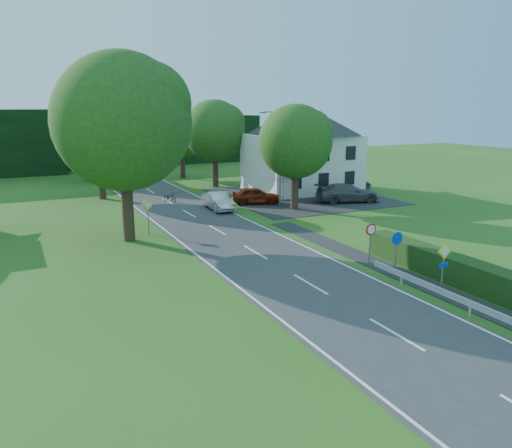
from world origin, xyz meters
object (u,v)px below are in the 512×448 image
streetlight (279,154)px  parked_car_red (255,195)px  motorcycle (170,197)px  parked_car_grey (347,193)px  parked_car_silver_b (348,184)px  parasol (283,189)px  moving_car (218,201)px

streetlight → parked_car_red: streetlight is taller
parked_car_red → motorcycle: bearing=78.6°
parked_car_grey → parked_car_silver_b: (3.69, 4.96, -0.10)m
motorcycle → parked_car_red: 7.69m
parked_car_red → parasol: size_ratio=1.75×
parked_car_red → parasol: parasol is taller
parked_car_red → parked_car_silver_b: parked_car_red is taller
parasol → parked_car_silver_b: bearing=13.6°
parked_car_red → parked_car_silver_b: (11.41, 2.10, -0.00)m
motorcycle → parked_car_grey: (14.19, -7.01, 0.37)m
parked_car_red → parked_car_grey: (7.72, -2.86, 0.09)m
motorcycle → parked_car_red: parked_car_red is taller
moving_car → parked_car_silver_b: size_ratio=0.85×
streetlight → parked_car_silver_b: streetlight is taller
motorcycle → parked_car_red: (6.47, -4.15, 0.28)m
streetlight → parked_car_grey: size_ratio=1.42×
streetlight → parked_car_grey: 7.35m
streetlight → motorcycle: streetlight is taller
moving_car → parked_car_red: (3.89, 0.95, -0.00)m
motorcycle → parked_car_silver_b: parked_car_silver_b is taller
motorcycle → parked_car_silver_b: 18.00m
streetlight → moving_car: bearing=174.6°
motorcycle → parked_car_red: bearing=-54.4°
streetlight → parasol: streetlight is taller
streetlight → parked_car_red: bearing=135.3°
streetlight → parked_car_silver_b: bearing=19.7°
streetlight → motorcycle: (-7.95, 5.60, -3.98)m
streetlight → parasol: size_ratio=3.31×
parked_car_silver_b → parasol: 8.87m
streetlight → parked_car_grey: bearing=-12.7°
streetlight → moving_car: 6.53m
parked_car_grey → moving_car: bearing=97.2°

